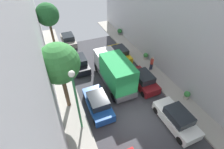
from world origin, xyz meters
TOP-DOWN VIEW (x-y plane):
  - ground at (0.00, 0.00)m, footprint 32.00×32.00m
  - sidewalk_left at (-5.00, 0.00)m, footprint 2.00×44.00m
  - sidewalk_right at (5.00, 0.00)m, footprint 2.00×44.00m
  - parked_car_left_2 at (-2.70, 2.35)m, footprint 1.78×4.20m
  - parked_car_left_3 at (-2.70, 9.23)m, footprint 1.78×4.20m
  - parked_car_left_4 at (-2.70, 15.73)m, footprint 1.78×4.20m
  - parked_car_right_2 at (2.70, -1.73)m, footprint 1.78×4.20m
  - parked_car_right_3 at (2.70, 3.54)m, footprint 1.78×4.20m
  - parked_car_right_4 at (2.70, 9.28)m, footprint 1.78×4.20m
  - delivery_truck at (0.00, 4.88)m, footprint 2.26×6.60m
  - pedestrian at (4.98, 5.36)m, footprint 0.40×0.36m
  - street_tree_0 at (-4.72, 16.20)m, footprint 3.03×3.03m
  - street_tree_2 at (-5.10, 3.70)m, footprint 3.24×3.24m
  - potted_plant_0 at (5.64, 7.62)m, footprint 0.60×0.60m
  - potted_plant_1 at (5.54, 0.10)m, footprint 0.57×0.57m
  - potted_plant_2 at (5.63, 15.53)m, footprint 0.74×0.74m
  - lamp_post at (-4.60, 0.93)m, footprint 0.44×0.44m

SIDE VIEW (x-z plane):
  - ground at x=0.00m, z-range 0.00..0.00m
  - sidewalk_left at x=-5.00m, z-range 0.00..0.15m
  - sidewalk_right at x=5.00m, z-range 0.00..0.15m
  - potted_plant_1 at x=5.54m, z-range 0.16..0.99m
  - potted_plant_0 at x=5.64m, z-range 0.17..0.99m
  - potted_plant_2 at x=5.63m, z-range 0.19..1.14m
  - parked_car_left_2 at x=-2.70m, z-range -0.06..1.50m
  - parked_car_left_3 at x=-2.70m, z-range -0.06..1.50m
  - parked_car_left_4 at x=-2.70m, z-range -0.06..1.50m
  - parked_car_right_2 at x=2.70m, z-range -0.06..1.50m
  - parked_car_right_3 at x=2.70m, z-range -0.06..1.50m
  - parked_car_right_4 at x=2.70m, z-range -0.06..1.50m
  - pedestrian at x=4.98m, z-range 0.21..1.93m
  - delivery_truck at x=0.00m, z-range 0.10..3.48m
  - lamp_post at x=-4.60m, z-range 1.04..6.83m
  - street_tree_0 at x=-4.72m, z-range 1.56..7.47m
  - street_tree_2 at x=-5.10m, z-range 1.66..7.98m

